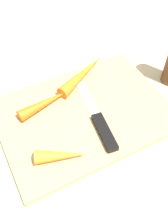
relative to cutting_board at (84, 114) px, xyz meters
The scene contains 6 objects.
ground_plane 0.01m from the cutting_board, ahead, with size 1.40×1.40×0.00m, color #C6B793.
cutting_board is the anchor object (origin of this frame).
knife 0.06m from the cutting_board, 77.90° to the right, with size 0.05×0.20×0.01m.
carrot_medium 0.09m from the cutting_board, 142.05° to the left, with size 0.03×0.03×0.13m, color orange.
carrot_shortest 0.12m from the cutting_board, 137.33° to the right, with size 0.03×0.03×0.10m, color orange.
carrot_longest 0.11m from the cutting_board, 63.53° to the left, with size 0.03×0.03×0.16m, color orange.
Camera 1 is at (-0.16, -0.31, 0.45)m, focal length 41.95 mm.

